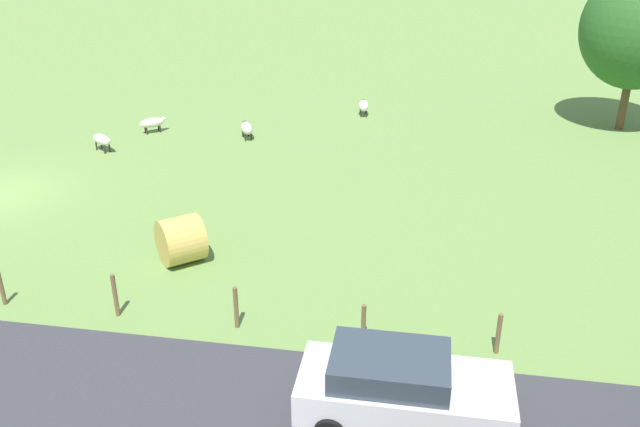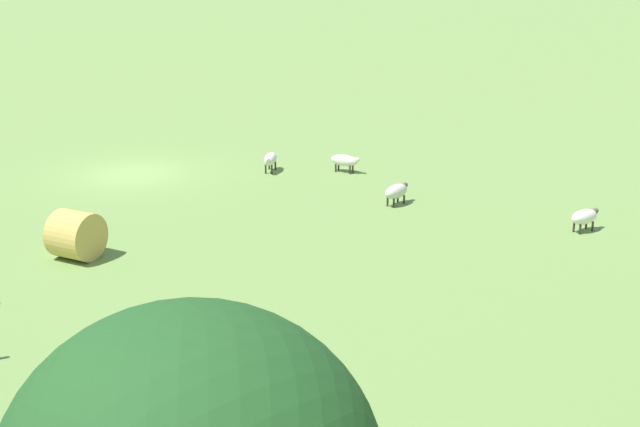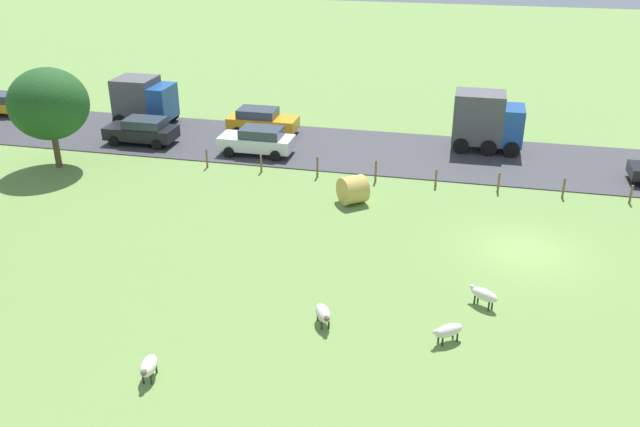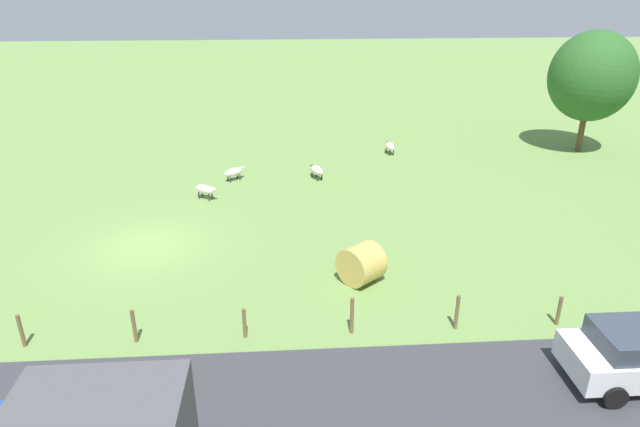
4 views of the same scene
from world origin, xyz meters
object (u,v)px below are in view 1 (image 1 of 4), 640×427
(sheep_1, at_px, (247,128))
(hay_bale_0, at_px, (181,240))
(sheep_3, at_px, (363,106))
(sheep_0, at_px, (102,140))
(car_4, at_px, (401,387))
(sheep_2, at_px, (152,123))
(tree_0, at_px, (639,28))

(sheep_1, distance_m, hay_bale_0, 11.16)
(sheep_3, relative_size, hay_bale_0, 0.81)
(sheep_0, bearing_deg, car_4, 43.40)
(sheep_0, xyz_separation_m, sheep_1, (-2.59, 5.72, -0.03))
(sheep_2, relative_size, sheep_3, 1.00)
(tree_0, bearing_deg, car_4, -23.30)
(hay_bale_0, distance_m, car_4, 9.12)
(tree_0, xyz_separation_m, car_4, (21.17, -9.11, -3.75))
(sheep_3, height_order, tree_0, tree_0)
(sheep_1, height_order, sheep_3, sheep_3)
(sheep_3, bearing_deg, sheep_2, -65.91)
(sheep_0, xyz_separation_m, sheep_2, (-2.66, 1.21, -0.04))
(sheep_2, bearing_deg, car_4, 36.03)
(sheep_2, bearing_deg, sheep_3, 114.09)
(sheep_3, bearing_deg, sheep_0, -57.07)
(sheep_2, xyz_separation_m, tree_0, (-4.11, 21.52, 4.20))
(sheep_0, bearing_deg, tree_0, 106.59)
(sheep_1, height_order, tree_0, tree_0)
(sheep_1, bearing_deg, tree_0, 103.80)
(tree_0, bearing_deg, sheep_1, -76.20)
(hay_bale_0, height_order, tree_0, tree_0)
(hay_bale_0, bearing_deg, tree_0, 133.55)
(sheep_0, height_order, car_4, car_4)
(sheep_1, distance_m, car_4, 18.74)
(sheep_0, relative_size, sheep_2, 1.04)
(sheep_1, relative_size, sheep_3, 1.05)
(tree_0, bearing_deg, sheep_3, -90.37)
(sheep_0, xyz_separation_m, car_4, (14.40, 13.61, 0.41))
(sheep_1, bearing_deg, hay_bale_0, 4.73)
(sheep_2, xyz_separation_m, hay_bale_0, (11.19, 5.43, 0.25))
(hay_bale_0, bearing_deg, car_4, 49.91)
(sheep_0, bearing_deg, sheep_1, 114.40)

